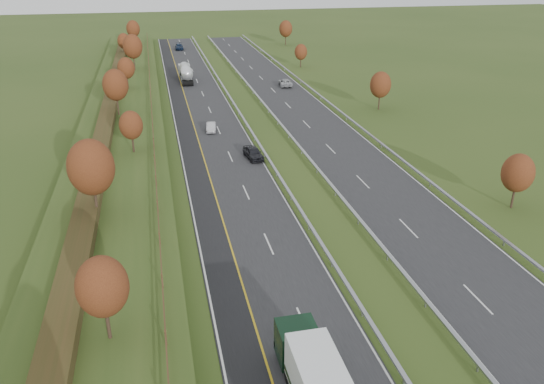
{
  "coord_description": "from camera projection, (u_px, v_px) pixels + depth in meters",
  "views": [
    {
      "loc": [
        -7.82,
        -18.84,
        24.36
      ],
      "look_at": [
        3.07,
        29.69,
        2.2
      ],
      "focal_mm": 35.0,
      "sensor_mm": 36.0,
      "label": 1
    }
  ],
  "objects": [
    {
      "name": "median_barrier_near",
      "position": [
        246.0,
        123.0,
        82.64
      ],
      "size": [
        0.32,
        200.0,
        0.71
      ],
      "color": "gray",
      "rests_on": "ground"
    },
    {
      "name": "car_small_far",
      "position": [
        179.0,
        47.0,
        150.93
      ],
      "size": [
        2.33,
        5.43,
        1.56
      ],
      "primitive_type": "imported",
      "rotation": [
        0.0,
        0.0,
        -0.03
      ],
      "color": "#111E37",
      "rests_on": "near_carriageway"
    },
    {
      "name": "hedge_left",
      "position": [
        107.0,
        119.0,
        77.71
      ],
      "size": [
        2.2,
        180.0,
        1.1
      ],
      "primitive_type": "cube",
      "color": "#333215",
      "rests_on": "embankment_left"
    },
    {
      "name": "far_carriageway",
      "position": [
        312.0,
        122.0,
        85.04
      ],
      "size": [
        10.5,
        200.0,
        0.04
      ],
      "primitive_type": "cube",
      "color": "#232325",
      "rests_on": "ground"
    },
    {
      "name": "near_carriageway",
      "position": [
        210.0,
        129.0,
        81.74
      ],
      "size": [
        10.5,
        200.0,
        0.04
      ],
      "primitive_type": "cube",
      "color": "#232325",
      "rests_on": "ground"
    },
    {
      "name": "ground",
      "position": [
        267.0,
        135.0,
        78.89
      ],
      "size": [
        400.0,
        400.0,
        0.0
      ],
      "primitive_type": "plane",
      "color": "#314619",
      "rests_on": "ground"
    },
    {
      "name": "fence_left",
      "position": [
        152.0,
        116.0,
        78.57
      ],
      "size": [
        0.12,
        189.06,
        1.2
      ],
      "color": "#422B19",
      "rests_on": "embankment_left"
    },
    {
      "name": "outer_barrier_far",
      "position": [
        347.0,
        116.0,
        85.95
      ],
      "size": [
        0.32,
        200.0,
        0.71
      ],
      "color": "gray",
      "rests_on": "ground"
    },
    {
      "name": "hard_shoulder",
      "position": [
        185.0,
        130.0,
        80.99
      ],
      "size": [
        3.0,
        200.0,
        0.04
      ],
      "primitive_type": "cube",
      "color": "black",
      "rests_on": "ground"
    },
    {
      "name": "trees_left",
      "position": [
        120.0,
        98.0,
        73.62
      ],
      "size": [
        6.64,
        164.3,
        7.66
      ],
      "color": "#2D2116",
      "rests_on": "embankment_left"
    },
    {
      "name": "median_barrier_far",
      "position": [
        278.0,
        121.0,
        83.66
      ],
      "size": [
        0.32,
        200.0,
        0.71
      ],
      "color": "gray",
      "rests_on": "ground"
    },
    {
      "name": "car_silver_mid",
      "position": [
        211.0,
        127.0,
        80.4
      ],
      "size": [
        1.84,
        4.0,
        1.27
      ],
      "primitive_type": "imported",
      "rotation": [
        0.0,
        0.0,
        -0.13
      ],
      "color": "#A9A9AD",
      "rests_on": "near_carriageway"
    },
    {
      "name": "lane_markings",
      "position": [
        251.0,
        126.0,
        82.9
      ],
      "size": [
        26.75,
        200.0,
        0.01
      ],
      "color": "silver",
      "rests_on": "near_carriageway"
    },
    {
      "name": "trees_far",
      "position": [
        334.0,
        60.0,
        112.01
      ],
      "size": [
        8.45,
        118.6,
        7.12
      ],
      "color": "#2D2116",
      "rests_on": "ground"
    },
    {
      "name": "car_oncoming",
      "position": [
        285.0,
        82.0,
        108.32
      ],
      "size": [
        2.98,
        5.48,
        1.46
      ],
      "primitive_type": "imported",
      "rotation": [
        0.0,
        0.0,
        3.03
      ],
      "color": "#ADADB1",
      "rests_on": "far_carriageway"
    },
    {
      "name": "car_dark_near",
      "position": [
        253.0,
        153.0,
        69.43
      ],
      "size": [
        2.43,
        4.77,
        1.55
      ],
      "primitive_type": "imported",
      "rotation": [
        0.0,
        0.0,
        0.13
      ],
      "color": "black",
      "rests_on": "near_carriageway"
    },
    {
      "name": "embankment_left",
      "position": [
        122.0,
        128.0,
        78.74
      ],
      "size": [
        12.0,
        200.0,
        2.0
      ],
      "primitive_type": "cube",
      "color": "#314619",
      "rests_on": "ground"
    },
    {
      "name": "road_tanker",
      "position": [
        186.0,
        72.0,
        112.46
      ],
      "size": [
        2.4,
        11.22,
        3.46
      ],
      "color": "silver",
      "rests_on": "near_carriageway"
    }
  ]
}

